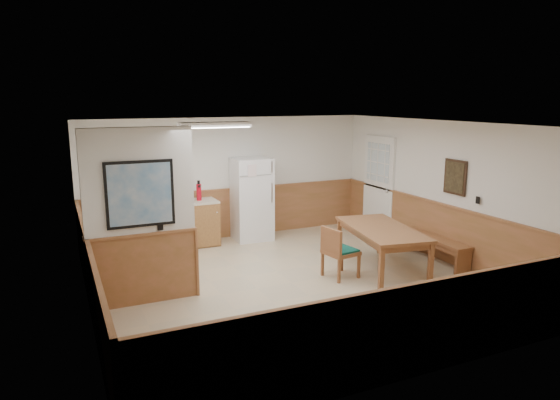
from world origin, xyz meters
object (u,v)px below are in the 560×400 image
dining_chair (337,249)px  soap_bottle (116,202)px  dining_table (382,233)px  dining_bench (435,243)px  fire_extinguisher (199,192)px  refrigerator (252,199)px

dining_chair → soap_bottle: 4.14m
dining_table → soap_bottle: bearing=155.5°
dining_bench → dining_chair: 2.05m
soap_bottle → dining_bench: bearing=-28.1°
soap_bottle → fire_extinguisher: bearing=1.7°
refrigerator → fire_extinguisher: size_ratio=4.28×
dining_bench → soap_bottle: size_ratio=6.41×
dining_table → soap_bottle: 4.81m
refrigerator → dining_bench: bearing=-46.2°
dining_table → dining_chair: bearing=-169.3°
dining_bench → soap_bottle: soap_bottle is taller
refrigerator → fire_extinguisher: refrigerator is taller
dining_table → soap_bottle: soap_bottle is taller
refrigerator → dining_chair: (0.40, -2.73, -0.35)m
refrigerator → dining_bench: 3.70m
dining_table → soap_bottle: (-3.94, 2.72, 0.36)m
refrigerator → dining_table: (1.28, -2.72, -0.19)m
dining_bench → soap_bottle: (-5.11, 2.73, 0.68)m
dining_table → dining_bench: size_ratio=1.33×
dining_table → dining_bench: bearing=9.8°
dining_chair → soap_bottle: size_ratio=3.57×
refrigerator → fire_extinguisher: (-1.09, 0.05, 0.23)m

